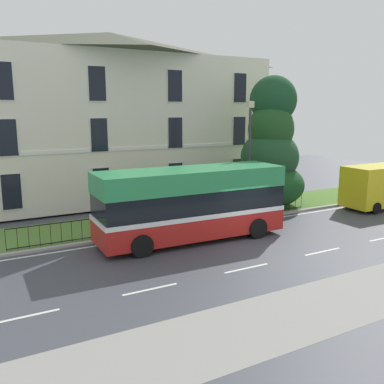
{
  "coord_description": "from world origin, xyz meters",
  "views": [
    {
      "loc": [
        -11.3,
        -14.26,
        5.97
      ],
      "look_at": [
        -1.0,
        4.3,
        1.84
      ],
      "focal_mm": 39.85,
      "sensor_mm": 36.0,
      "label": 1
    }
  ],
  "objects_px": {
    "single_decker_bus": "(191,203)",
    "litter_bin": "(225,207)",
    "white_panel_van": "(379,186)",
    "evergreen_tree": "(270,153)",
    "georgian_townhouse": "(113,115)",
    "street_lamp_post": "(249,150)"
  },
  "relations": [
    {
      "from": "georgian_townhouse",
      "to": "white_panel_van",
      "type": "bearing_deg",
      "value": -42.95
    },
    {
      "from": "single_decker_bus",
      "to": "litter_bin",
      "type": "bearing_deg",
      "value": 36.6
    },
    {
      "from": "single_decker_bus",
      "to": "litter_bin",
      "type": "height_order",
      "value": "single_decker_bus"
    },
    {
      "from": "georgian_townhouse",
      "to": "single_decker_bus",
      "type": "distance_m",
      "value": 12.63
    },
    {
      "from": "white_panel_van",
      "to": "litter_bin",
      "type": "distance_m",
      "value": 9.99
    },
    {
      "from": "evergreen_tree",
      "to": "single_decker_bus",
      "type": "height_order",
      "value": "evergreen_tree"
    },
    {
      "from": "georgian_townhouse",
      "to": "white_panel_van",
      "type": "relative_size",
      "value": 3.83
    },
    {
      "from": "evergreen_tree",
      "to": "white_panel_van",
      "type": "xyz_separation_m",
      "value": [
        5.61,
        -3.59,
        -2.01
      ]
    },
    {
      "from": "white_panel_van",
      "to": "evergreen_tree",
      "type": "bearing_deg",
      "value": 147.8
    },
    {
      "from": "white_panel_van",
      "to": "litter_bin",
      "type": "xyz_separation_m",
      "value": [
        -9.7,
        2.29,
        -0.66
      ]
    },
    {
      "from": "evergreen_tree",
      "to": "single_decker_bus",
      "type": "distance_m",
      "value": 8.61
    },
    {
      "from": "georgian_townhouse",
      "to": "litter_bin",
      "type": "bearing_deg",
      "value": -72.29
    },
    {
      "from": "street_lamp_post",
      "to": "litter_bin",
      "type": "bearing_deg",
      "value": -174.67
    },
    {
      "from": "evergreen_tree",
      "to": "white_panel_van",
      "type": "distance_m",
      "value": 6.96
    },
    {
      "from": "street_lamp_post",
      "to": "litter_bin",
      "type": "relative_size",
      "value": 5.63
    },
    {
      "from": "georgian_townhouse",
      "to": "litter_bin",
      "type": "xyz_separation_m",
      "value": [
        3.06,
        -9.59,
        -4.91
      ]
    },
    {
      "from": "georgian_townhouse",
      "to": "white_panel_van",
      "type": "xyz_separation_m",
      "value": [
        12.76,
        -11.88,
        -4.25
      ]
    },
    {
      "from": "georgian_townhouse",
      "to": "street_lamp_post",
      "type": "bearing_deg",
      "value": -63.46
    },
    {
      "from": "evergreen_tree",
      "to": "single_decker_bus",
      "type": "bearing_deg",
      "value": -153.81
    },
    {
      "from": "evergreen_tree",
      "to": "litter_bin",
      "type": "distance_m",
      "value": 5.06
    },
    {
      "from": "white_panel_van",
      "to": "litter_bin",
      "type": "relative_size",
      "value": 4.63
    },
    {
      "from": "evergreen_tree",
      "to": "street_lamp_post",
      "type": "distance_m",
      "value": 2.72
    }
  ]
}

